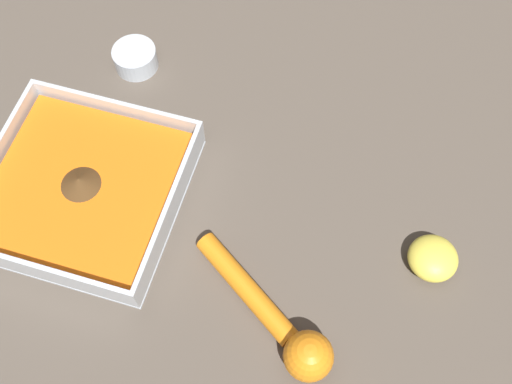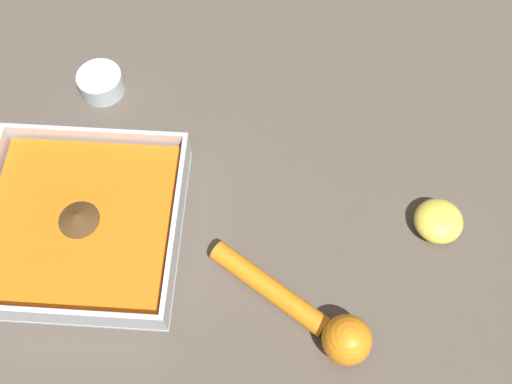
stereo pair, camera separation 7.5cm
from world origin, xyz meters
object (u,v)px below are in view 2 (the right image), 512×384
Objects in this scene: spice_bowl at (101,83)px; lemon_half at (438,221)px; lemon_squeezer at (317,320)px; square_dish at (82,225)px.

spice_bowl is 1.03× the size of lemon_half.
spice_bowl is 0.45m from lemon_squeezer.
spice_bowl is 0.49m from lemon_half.
square_dish is 1.26× the size of lemon_squeezer.
lemon_squeezer is (-0.32, -0.31, 0.01)m from spice_bowl.
spice_bowl is at bearing 167.51° from lemon_squeezer.
square_dish is 0.22m from spice_bowl.
lemon_half reaches higher than spice_bowl.
lemon_squeezer is (-0.10, -0.29, 0.00)m from square_dish.
lemon_half is (0.03, -0.44, -0.00)m from square_dish.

